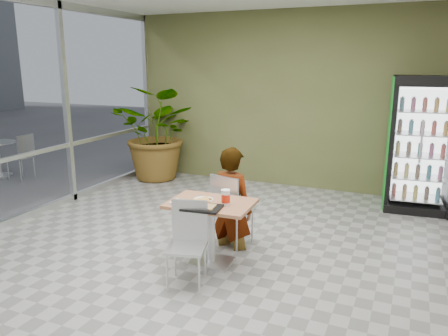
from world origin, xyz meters
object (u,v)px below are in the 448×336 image
Objects in this scene: chair_far at (229,205)px; dining_table at (211,220)px; seated_woman at (232,209)px; potted_plant at (159,133)px; beverage_fridge at (420,145)px; cafeteria_tray at (202,208)px; chair_near at (188,236)px; soda_cup at (226,198)px.

dining_table is at bearing 103.28° from chair_far.
potted_plant is at bearing -31.19° from seated_woman.
cafeteria_tray is at bearing -127.71° from beverage_fridge.
beverage_fridge is at bearing 42.92° from chair_near.
cafeteria_tray is 3.93m from beverage_fridge.
seated_woman is 0.73m from soda_cup.
potted_plant is at bearing -31.96° from chair_far.
potted_plant reaches higher than seated_woman.
dining_table is at bearing 101.13° from seated_woman.
dining_table is 0.59m from seated_woman.
seated_woman reaches higher than dining_table.
chair_far is 3.60m from potted_plant.
cafeteria_tray is 4.19m from potted_plant.
chair_far is 0.67m from soda_cup.
potted_plant is at bearing 127.99° from cafeteria_tray.
dining_table is 5.53× the size of soda_cup.
dining_table is 0.36m from soda_cup.
soda_cup is at bearing -48.13° from potted_plant.
seated_woman is 3.30m from beverage_fridge.
beverage_fridge is at bearing 57.37° from cafeteria_tray.
soda_cup is (0.24, 0.43, 0.32)m from chair_near.
seated_woman is (0.06, 1.05, -0.02)m from chair_near.
cafeteria_tray is (-0.18, -0.22, -0.07)m from soda_cup.
soda_cup is at bearing 50.96° from cafeteria_tray.
seated_woman reaches higher than chair_far.
soda_cup is 0.08× the size of beverage_fridge.
potted_plant is at bearing 110.34° from chair_near.
chair_far is 2.30× the size of cafeteria_tray.
chair_far is 0.08m from seated_woman.
chair_near is at bearing 99.29° from seated_woman.
chair_far is at bearing 90.76° from dining_table.
potted_plant is (-2.52, 3.51, 0.41)m from chair_near.
seated_woman is 0.76× the size of beverage_fridge.
potted_plant reaches higher than soda_cup.
chair_far is at bearing 91.64° from cafeteria_tray.
beverage_fridge is at bearing 0.08° from potted_plant.
cafeteria_tray is at bearing 102.61° from seated_woman.
dining_table is 1.03× the size of chair_far.
beverage_fridge is at bearing -118.09° from seated_woman.
dining_table is at bearing -130.02° from beverage_fridge.
chair_near is 5.01× the size of soda_cup.
soda_cup is at bearing 45.53° from chair_near.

